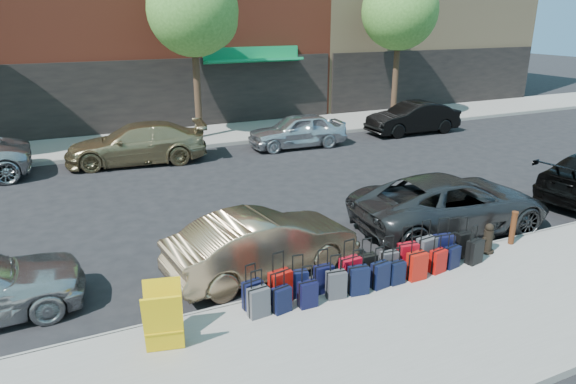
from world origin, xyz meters
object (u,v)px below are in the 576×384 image
tree_center (196,13)px  tree_right (402,13)px  car_near_1 (263,244)px  suitcase_front_5 (367,267)px  display_rack (163,318)px  car_near_2 (451,203)px  bollard (513,227)px  car_far_2 (297,131)px  fire_hydrant (488,239)px  car_far_3 (413,118)px  car_far_1 (137,144)px

tree_center → tree_right: same height
tree_right → car_near_1: (-12.84, -12.82, -4.72)m
suitcase_front_5 → display_rack: display_rack is taller
car_near_1 → car_near_2: (5.31, 0.17, 0.03)m
tree_right → car_near_1: bearing=-135.1°
bollard → car_far_2: 11.27m
car_near_1 → car_far_2: (5.61, 9.86, 0.02)m
fire_hydrant → car_near_2: 1.74m
car_near_1 → car_near_2: bearing=-95.2°
bollard → car_near_1: (-5.82, 1.41, 0.12)m
tree_center → car_far_2: bearing=-42.2°
tree_center → display_rack: size_ratio=6.61×
tree_right → display_rack: 21.86m
tree_right → tree_center: bearing=180.0°
bollard → car_far_2: (-0.20, 11.27, 0.14)m
fire_hydrant → car_near_1: size_ratio=0.17×
car_far_3 → tree_center: bearing=-105.3°
suitcase_front_5 → car_near_1: size_ratio=0.22×
car_near_1 → car_far_3: (11.74, 9.96, 0.04)m
tree_right → car_far_2: (-7.23, -2.96, -4.70)m
tree_right → car_near_1: size_ratio=1.73×
bollard → car_far_3: 12.82m
car_far_3 → car_near_1: bearing=-48.0°
car_near_1 → car_far_2: 11.34m
car_far_3 → display_rack: bearing=-48.5°
suitcase_front_5 → car_far_1: bearing=104.6°
car_near_1 → car_far_3: 15.39m
suitcase_front_5 → display_rack: size_ratio=0.82×
tree_right → bollard: size_ratio=8.90×
car_far_2 → car_far_3: 6.12m
car_far_1 → fire_hydrant: bearing=34.4°
car_far_1 → car_far_2: (6.57, -0.32, -0.04)m
car_far_3 → car_far_2: bearing=-87.4°
suitcase_front_5 → car_far_1: 11.93m
car_near_2 → car_far_1: size_ratio=1.01×
tree_center → car_far_2: size_ratio=1.75×
car_near_2 → car_far_2: 9.69m
tree_center → fire_hydrant: 15.38m
suitcase_front_5 → fire_hydrant: suitcase_front_5 is taller
bollard → display_rack: size_ratio=0.74×
car_far_3 → car_near_2: bearing=-31.6°
car_near_1 → car_far_1: (-0.96, 10.18, 0.06)m
tree_center → car_near_2: tree_center is taller
car_far_1 → display_rack: bearing=0.2°
suitcase_front_5 → car_far_2: 11.95m
tree_center → car_far_3: 10.87m
car_near_2 → car_far_2: (0.30, 9.68, -0.02)m
car_near_1 → car_near_2: car_near_2 is taller
car_near_2 → car_far_1: bearing=36.3°
fire_hydrant → car_near_2: bearing=73.3°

